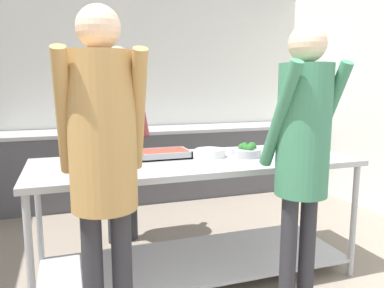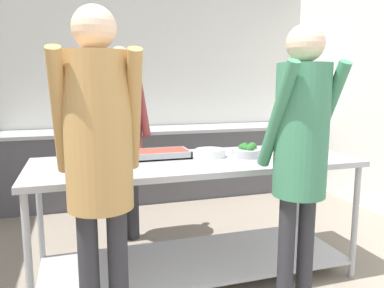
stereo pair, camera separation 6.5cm
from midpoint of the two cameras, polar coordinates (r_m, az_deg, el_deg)
wall_rear at (r=5.05m, az=-8.13°, el=7.69°), size 4.97×0.06×2.65m
back_counter at (r=4.79m, az=-7.19°, el=-2.98°), size 4.81×0.65×0.89m
serving_counter at (r=2.80m, az=1.29°, el=-8.26°), size 2.33×0.85×0.90m
serving_tray_vegetables at (r=2.68m, az=-13.78°, el=-2.33°), size 0.44×0.31×0.05m
serving_tray_roast at (r=2.81m, az=-4.24°, el=-1.56°), size 0.43×0.26×0.05m
plate_stack at (r=2.83m, az=3.43°, el=-1.37°), size 0.23×0.23×0.06m
broccoli_bowl at (r=2.85m, az=9.03°, el=-1.14°), size 0.22×0.22×0.11m
sauce_pan at (r=2.90m, az=16.21°, el=-1.17°), size 0.38×0.24×0.08m
guest_serving_left at (r=2.21m, az=17.07°, el=0.15°), size 0.41×0.35×1.77m
guest_serving_right at (r=1.88m, az=-13.05°, el=-0.64°), size 0.43×0.36×1.81m
cook_behind_counter at (r=3.40m, az=-10.13°, el=3.10°), size 0.50×0.40×1.77m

